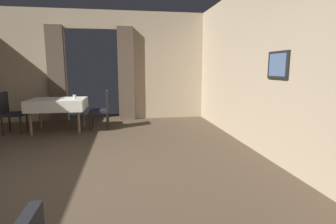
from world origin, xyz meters
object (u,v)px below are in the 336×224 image
object	(u,v)px
plate_mid_a	(59,98)
glass_mid_b	(75,97)
dining_table_mid	(58,103)
chair_mid_right	(103,108)
chair_mid_left	(10,111)

from	to	relation	value
plate_mid_a	glass_mid_b	bearing A→B (deg)	-30.56
dining_table_mid	plate_mid_a	size ratio (longest dim) A/B	5.85
chair_mid_right	plate_mid_a	bearing A→B (deg)	175.72
chair_mid_right	plate_mid_a	size ratio (longest dim) A/B	4.37
dining_table_mid	chair_mid_right	bearing A→B (deg)	3.11
chair_mid_right	chair_mid_left	xyz separation A→B (m)	(-2.01, -0.13, 0.00)
chair_mid_right	plate_mid_a	distance (m)	1.02
dining_table_mid	plate_mid_a	xyz separation A→B (m)	(0.02, 0.13, 0.10)
plate_mid_a	glass_mid_b	world-z (taller)	glass_mid_b
glass_mid_b	chair_mid_left	bearing A→B (deg)	178.96
chair_mid_right	plate_mid_a	world-z (taller)	chair_mid_right
chair_mid_right	glass_mid_b	distance (m)	0.69
dining_table_mid	chair_mid_right	size ratio (longest dim) A/B	1.34
dining_table_mid	glass_mid_b	distance (m)	0.44
chair_mid_right	chair_mid_left	size ratio (longest dim) A/B	1.00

